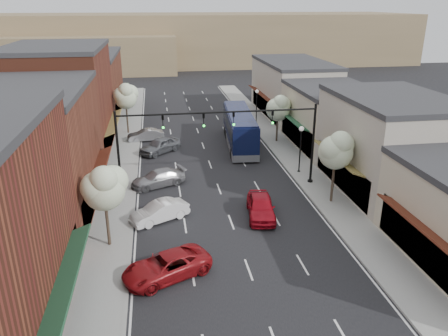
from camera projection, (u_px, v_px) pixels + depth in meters
name	position (u px, v px, depth m)	size (l,w,h in m)	color
ground	(236.00, 236.00, 29.38)	(160.00, 160.00, 0.00)	black
sidewalk_left	(124.00, 153.00, 45.19)	(2.80, 73.00, 0.15)	gray
sidewalk_right	(281.00, 145.00, 47.65)	(2.80, 73.00, 0.15)	gray
curb_left	(138.00, 153.00, 45.40)	(0.25, 73.00, 0.17)	gray
curb_right	(269.00, 146.00, 47.44)	(0.25, 73.00, 0.17)	gray
bldg_left_midnear	(26.00, 153.00, 31.17)	(10.14, 14.10, 9.40)	brown
bldg_left_midfar	(61.00, 101.00, 43.82)	(10.14, 14.10, 10.90)	brown
bldg_left_far	(85.00, 85.00, 59.03)	(10.14, 18.10, 8.40)	brown
bldg_right_midnear	(389.00, 144.00, 35.52)	(9.14, 12.10, 7.90)	#A99F90
bldg_right_midfar	(331.00, 117.00, 46.86)	(9.14, 12.10, 6.40)	#BDB196
bldg_right_far	(292.00, 89.00, 59.60)	(9.14, 16.10, 7.40)	#A99F90
hill_far	(172.00, 39.00, 110.29)	(120.00, 30.00, 12.00)	#7A6647
hill_near	(61.00, 54.00, 96.27)	(50.00, 20.00, 8.00)	#7A6647
signal_mast_right	(286.00, 133.00, 35.93)	(8.22, 0.46, 7.00)	black
signal_mast_left	(148.00, 140.00, 34.29)	(8.22, 0.46, 7.00)	black
tree_right_near	(337.00, 149.00, 32.65)	(2.85, 2.65, 5.95)	#47382B
tree_right_far	(279.00, 107.00, 47.57)	(2.85, 2.65, 5.43)	#47382B
tree_left_near	(104.00, 186.00, 26.61)	(2.85, 2.65, 5.69)	#47382B
tree_left_far	(126.00, 96.00, 50.47)	(2.85, 2.65, 6.13)	#47382B
lamp_post_near	(301.00, 142.00, 39.13)	(0.44, 0.44, 4.44)	black
lamp_post_far	(257.00, 101.00, 55.28)	(0.44, 0.44, 4.44)	black
coach_bus	(240.00, 128.00, 47.28)	(3.63, 12.30, 3.71)	#0D1334
red_hatchback	(261.00, 206.00, 31.77)	(1.91, 4.74, 1.61)	maroon
parked_car_a	(167.00, 266.00, 24.78)	(2.36, 5.11, 1.42)	maroon
parked_car_b	(160.00, 212.00, 31.23)	(1.49, 4.26, 1.40)	white
parked_car_c	(158.00, 178.00, 37.16)	(1.93, 4.74, 1.38)	gray
parked_car_d	(160.00, 145.00, 45.30)	(1.89, 4.69, 1.60)	#57595E
parked_car_e	(146.00, 135.00, 49.27)	(1.41, 4.05, 1.33)	#97979C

